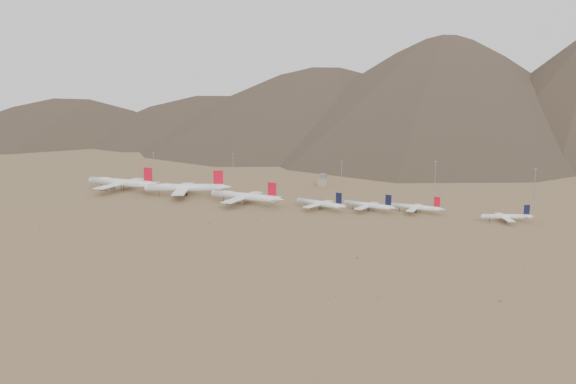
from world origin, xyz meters
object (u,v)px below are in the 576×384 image
(widebody_centre, at_px, (185,188))
(widebody_east, at_px, (244,196))
(narrowbody_a, at_px, (321,204))
(narrowbody_b, at_px, (369,205))
(widebody_west, at_px, (121,182))
(control_tower, at_px, (323,181))

(widebody_centre, height_order, widebody_east, widebody_centre)
(narrowbody_a, distance_m, narrowbody_b, 36.55)
(widebody_west, height_order, narrowbody_b, widebody_west)
(widebody_west, relative_size, widebody_east, 1.17)
(widebody_centre, relative_size, narrowbody_a, 1.63)
(widebody_west, distance_m, narrowbody_a, 190.90)
(widebody_centre, xyz_separation_m, control_tower, (98.51, 84.80, -2.39))
(widebody_centre, bearing_deg, widebody_east, -33.58)
(widebody_west, distance_m, widebody_east, 128.84)
(widebody_east, bearing_deg, narrowbody_b, 12.37)
(widebody_west, bearing_deg, widebody_centre, 0.33)
(widebody_west, xyz_separation_m, control_tower, (164.87, 81.52, -2.60))
(widebody_east, xyz_separation_m, control_tower, (37.32, 99.65, -1.49))
(widebody_west, xyz_separation_m, widebody_centre, (66.36, -3.28, -0.21))
(widebody_west, distance_m, widebody_centre, 66.44)
(narrowbody_b, bearing_deg, widebody_east, -160.34)
(widebody_centre, bearing_deg, widebody_west, 157.23)
(control_tower, bearing_deg, narrowbody_a, -75.60)
(widebody_west, xyz_separation_m, widebody_east, (127.55, -18.13, -1.11))
(narrowbody_a, relative_size, narrowbody_b, 1.04)
(widebody_west, height_order, widebody_centre, widebody_west)
(control_tower, bearing_deg, narrowbody_b, -56.25)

